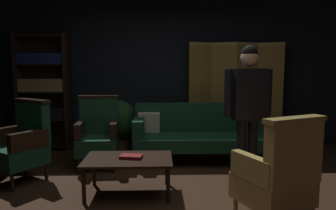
% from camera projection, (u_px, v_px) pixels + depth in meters
% --- Properties ---
extents(ground_plane, '(10.00, 10.00, 0.00)m').
position_uv_depth(ground_plane, '(170.00, 197.00, 3.54)').
color(ground_plane, '#331E11').
extents(back_wall, '(7.20, 0.10, 2.80)m').
position_uv_depth(back_wall, '(165.00, 70.00, 5.81)').
color(back_wall, black).
rests_on(back_wall, ground_plane).
extents(folding_screen, '(1.71, 0.22, 1.90)m').
position_uv_depth(folding_screen, '(235.00, 94.00, 5.69)').
color(folding_screen, olive).
rests_on(folding_screen, ground_plane).
extents(bookshelf, '(0.90, 0.32, 2.05)m').
position_uv_depth(bookshelf, '(44.00, 90.00, 5.53)').
color(bookshelf, black).
rests_on(bookshelf, ground_plane).
extents(velvet_couch, '(2.12, 0.78, 0.88)m').
position_uv_depth(velvet_couch, '(202.00, 131.00, 4.95)').
color(velvet_couch, black).
rests_on(velvet_couch, ground_plane).
extents(coffee_table, '(1.00, 0.64, 0.42)m').
position_uv_depth(coffee_table, '(128.00, 162.00, 3.60)').
color(coffee_table, black).
rests_on(coffee_table, ground_plane).
extents(armchair_gilt_accent, '(0.76, 0.76, 1.04)m').
position_uv_depth(armchair_gilt_accent, '(278.00, 175.00, 2.81)').
color(armchair_gilt_accent, tan).
rests_on(armchair_gilt_accent, ground_plane).
extents(armchair_wing_left, '(0.80, 0.80, 1.04)m').
position_uv_depth(armchair_wing_left, '(23.00, 143.00, 4.02)').
color(armchair_wing_left, black).
rests_on(armchair_wing_left, ground_plane).
extents(armchair_wing_right, '(0.62, 0.61, 1.04)m').
position_uv_depth(armchair_wing_right, '(98.00, 134.00, 4.58)').
color(armchair_wing_right, black).
rests_on(armchair_wing_right, ground_plane).
extents(standing_figure, '(0.58, 0.29, 1.70)m').
position_uv_depth(standing_figure, '(248.00, 105.00, 3.61)').
color(standing_figure, black).
rests_on(standing_figure, ground_plane).
extents(potted_plant, '(0.60, 0.60, 0.90)m').
position_uv_depth(potted_plant, '(120.00, 123.00, 5.36)').
color(potted_plant, brown).
rests_on(potted_plant, ground_plane).
extents(book_red_leather, '(0.27, 0.19, 0.04)m').
position_uv_depth(book_red_leather, '(131.00, 157.00, 3.58)').
color(book_red_leather, maroon).
rests_on(book_red_leather, coffee_table).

